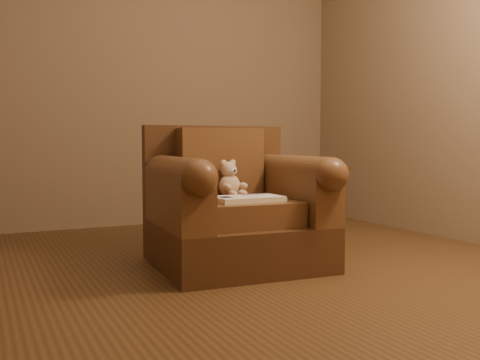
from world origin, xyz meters
name	(u,v)px	position (x,y,z in m)	size (l,w,h in m)	color
floor	(225,276)	(0.00, 0.00, 0.00)	(4.00, 4.00, 0.00)	#55381D
armchair	(234,210)	(0.17, 0.24, 0.32)	(0.98, 0.94, 0.83)	#482C18
teddy_bear	(231,182)	(0.18, 0.32, 0.48)	(0.17, 0.19, 0.23)	beige
guidebook	(248,199)	(0.15, 0.03, 0.41)	(0.38, 0.23, 0.03)	beige
side_table	(320,206)	(0.84, 0.33, 0.31)	(0.40, 0.40, 0.57)	#D08739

